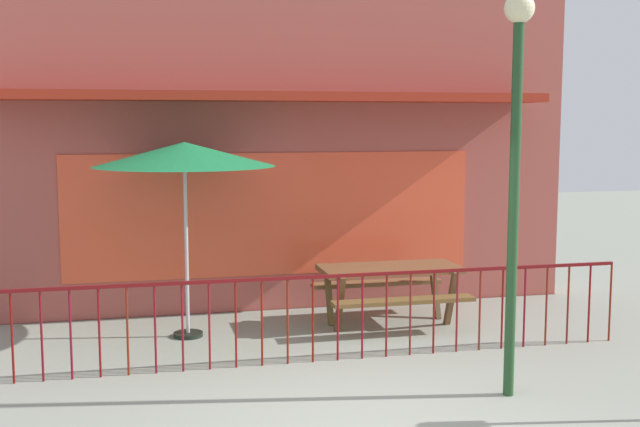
# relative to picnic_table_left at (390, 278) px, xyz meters

# --- Properties ---
(pub_storefront) EXTENTS (8.71, 1.32, 4.85)m
(pub_storefront) POSITION_rel_picnic_table_left_xyz_m (-1.31, 1.38, 1.81)
(pub_storefront) COLOR #5B2B25
(pub_storefront) RESTS_ON ground
(patio_fence_front) EXTENTS (7.34, 0.04, 0.97)m
(patio_fence_front) POSITION_rel_picnic_table_left_xyz_m (-1.31, -1.32, 0.05)
(patio_fence_front) COLOR maroon
(patio_fence_front) RESTS_ON ground
(picnic_table_left) EXTENTS (1.80, 1.36, 0.79)m
(picnic_table_left) POSITION_rel_picnic_table_left_xyz_m (0.00, 0.00, 0.00)
(picnic_table_left) COLOR brown
(picnic_table_left) RESTS_ON ground
(patio_umbrella) EXTENTS (2.18, 2.18, 2.38)m
(patio_umbrella) POSITION_rel_picnic_table_left_xyz_m (-2.58, 0.04, 1.61)
(patio_umbrella) COLOR black
(patio_umbrella) RESTS_ON ground
(street_lamp) EXTENTS (0.28, 0.28, 3.80)m
(street_lamp) POSITION_rel_picnic_table_left_xyz_m (0.30, -2.77, 1.88)
(street_lamp) COLOR #214623
(street_lamp) RESTS_ON ground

